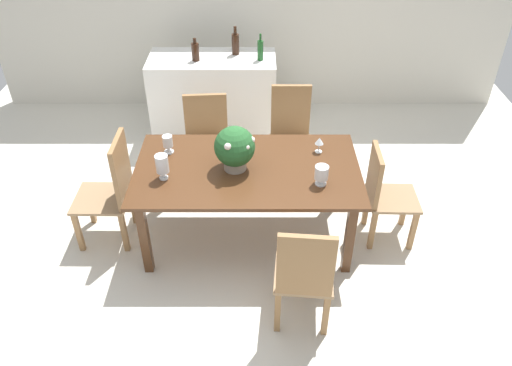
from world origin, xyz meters
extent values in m
plane|color=silver|center=(0.00, 0.00, 0.00)|extent=(7.04, 7.04, 0.00)
cube|color=beige|center=(0.00, 2.60, 1.30)|extent=(6.40, 0.10, 2.60)
cube|color=#4C2D19|center=(0.00, -0.06, 0.74)|extent=(1.89, 1.08, 0.03)
cube|color=#4C2D19|center=(-0.84, -0.50, 0.36)|extent=(0.07, 0.07, 0.73)
cube|color=#4C2D19|center=(0.84, -0.50, 0.36)|extent=(0.07, 0.07, 0.73)
cube|color=#4C2D19|center=(-0.84, 0.37, 0.36)|extent=(0.07, 0.07, 0.73)
cube|color=#4C2D19|center=(0.84, 0.37, 0.36)|extent=(0.07, 0.07, 0.73)
cube|color=olive|center=(-0.61, 0.62, 0.21)|extent=(0.05, 0.05, 0.42)
cube|color=olive|center=(-0.21, 0.65, 0.21)|extent=(0.05, 0.05, 0.42)
cube|color=olive|center=(-0.64, 0.97, 0.21)|extent=(0.05, 0.05, 0.42)
cube|color=olive|center=(-0.24, 1.00, 0.21)|extent=(0.05, 0.05, 0.42)
cube|color=#987855|center=(-0.43, 0.81, 0.43)|extent=(0.50, 0.46, 0.03)
cube|color=olive|center=(-0.44, 1.00, 0.68)|extent=(0.44, 0.07, 0.46)
cube|color=olive|center=(0.62, -0.76, 0.21)|extent=(0.05, 0.05, 0.42)
cube|color=olive|center=(0.27, -0.73, 0.21)|extent=(0.05, 0.05, 0.42)
cube|color=olive|center=(0.58, -1.15, 0.21)|extent=(0.05, 0.05, 0.42)
cube|color=olive|center=(0.23, -1.12, 0.21)|extent=(0.05, 0.05, 0.42)
cube|color=#987855|center=(0.43, -0.94, 0.43)|extent=(0.47, 0.50, 0.03)
cube|color=olive|center=(0.41, -1.15, 0.71)|extent=(0.39, 0.07, 0.54)
cube|color=olive|center=(1.45, -0.24, 0.21)|extent=(0.04, 0.04, 0.42)
cube|color=olive|center=(1.46, 0.10, 0.21)|extent=(0.04, 0.04, 0.42)
cube|color=olive|center=(1.10, -0.23, 0.21)|extent=(0.04, 0.04, 0.42)
cube|color=olive|center=(1.10, 0.11, 0.21)|extent=(0.04, 0.04, 0.42)
cube|color=#987855|center=(1.28, -0.06, 0.43)|extent=(0.44, 0.42, 0.03)
cube|color=olive|center=(1.08, -0.06, 0.68)|extent=(0.05, 0.38, 0.47)
cube|color=olive|center=(0.25, 0.64, 0.21)|extent=(0.04, 0.04, 0.42)
cube|color=olive|center=(0.60, 0.64, 0.21)|extent=(0.04, 0.04, 0.42)
cube|color=olive|center=(0.25, 0.98, 0.21)|extent=(0.04, 0.04, 0.42)
cube|color=olive|center=(0.60, 0.98, 0.21)|extent=(0.04, 0.04, 0.42)
cube|color=#987855|center=(0.43, 0.81, 0.43)|extent=(0.43, 0.42, 0.03)
cube|color=olive|center=(0.42, 0.99, 0.73)|extent=(0.40, 0.04, 0.56)
cube|color=olive|center=(-1.47, 0.13, 0.21)|extent=(0.04, 0.04, 0.42)
cube|color=olive|center=(-1.48, -0.25, 0.21)|extent=(0.04, 0.04, 0.42)
cube|color=olive|center=(-1.07, 0.12, 0.21)|extent=(0.04, 0.04, 0.42)
cube|color=olive|center=(-1.08, -0.26, 0.21)|extent=(0.04, 0.04, 0.42)
cube|color=#987855|center=(-1.28, -0.06, 0.43)|extent=(0.48, 0.46, 0.03)
cube|color=olive|center=(-1.06, -0.07, 0.74)|extent=(0.04, 0.42, 0.59)
cylinder|color=gray|center=(-0.10, -0.07, 0.80)|extent=(0.19, 0.19, 0.09)
sphere|color=#235628|center=(-0.10, -0.07, 0.97)|extent=(0.34, 0.34, 0.34)
sphere|color=silver|center=(-0.16, 0.02, 1.06)|extent=(0.05, 0.05, 0.05)
sphere|color=silver|center=(0.00, -0.17, 1.03)|extent=(0.05, 0.05, 0.05)
sphere|color=silver|center=(0.04, -0.07, 1.04)|extent=(0.06, 0.06, 0.06)
sphere|color=silver|center=(-0.12, 0.04, 1.03)|extent=(0.05, 0.05, 0.05)
sphere|color=silver|center=(-0.15, -0.21, 1.06)|extent=(0.06, 0.06, 0.06)
cylinder|color=silver|center=(-0.68, -0.21, 0.77)|extent=(0.07, 0.07, 0.01)
cylinder|color=silver|center=(-0.68, -0.21, 0.80)|extent=(0.03, 0.03, 0.05)
cylinder|color=silver|center=(-0.68, -0.21, 0.90)|extent=(0.11, 0.11, 0.15)
cylinder|color=silver|center=(-0.69, 0.18, 0.77)|extent=(0.09, 0.09, 0.01)
cylinder|color=silver|center=(-0.69, 0.18, 0.80)|extent=(0.02, 0.02, 0.05)
cylinder|color=silver|center=(-0.69, 0.18, 0.87)|extent=(0.09, 0.09, 0.10)
cylinder|color=silver|center=(0.59, -0.29, 0.77)|extent=(0.09, 0.09, 0.01)
cylinder|color=silver|center=(0.59, -0.29, 0.79)|extent=(0.02, 0.02, 0.04)
cylinder|color=silver|center=(0.59, -0.29, 0.87)|extent=(0.11, 0.11, 0.12)
cylinder|color=silver|center=(0.62, 0.19, 0.76)|extent=(0.06, 0.06, 0.00)
cylinder|color=silver|center=(0.62, 0.19, 0.80)|extent=(0.01, 0.01, 0.08)
cone|color=silver|center=(0.62, 0.19, 0.87)|extent=(0.08, 0.08, 0.06)
cube|color=white|center=(-0.42, 1.75, 0.49)|extent=(1.41, 0.64, 0.98)
cylinder|color=#194C1E|center=(0.12, 1.69, 1.08)|extent=(0.06, 0.06, 0.21)
cylinder|color=#194C1E|center=(0.12, 1.69, 1.23)|extent=(0.02, 0.02, 0.08)
cylinder|color=black|center=(-0.15, 1.86, 1.09)|extent=(0.08, 0.08, 0.23)
cylinder|color=black|center=(-0.15, 1.86, 1.25)|extent=(0.03, 0.03, 0.09)
cylinder|color=black|center=(-0.58, 1.68, 1.07)|extent=(0.08, 0.08, 0.19)
cylinder|color=black|center=(-0.58, 1.68, 1.20)|extent=(0.03, 0.03, 0.06)
camera|label=1|loc=(0.07, -3.51, 3.15)|focal=35.18mm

